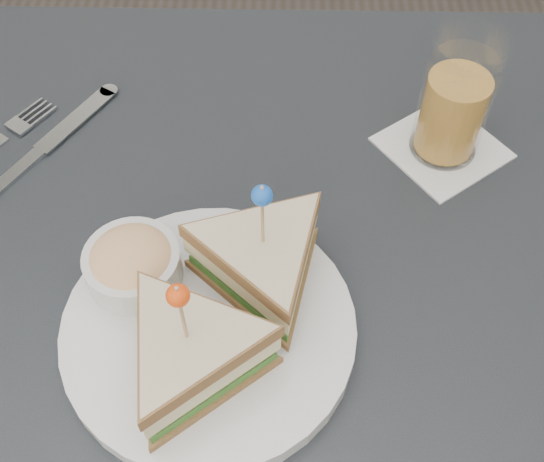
{
  "coord_description": "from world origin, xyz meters",
  "views": [
    {
      "loc": [
        0.02,
        -0.35,
        1.28
      ],
      "look_at": [
        0.01,
        0.01,
        0.8
      ],
      "focal_mm": 45.0,
      "sensor_mm": 36.0,
      "label": 1
    }
  ],
  "objects": [
    {
      "name": "table",
      "position": [
        0.0,
        0.0,
        0.67
      ],
      "size": [
        0.8,
        0.8,
        0.75
      ],
      "color": "black",
      "rests_on": "ground"
    },
    {
      "name": "plate_meal",
      "position": [
        -0.04,
        -0.06,
        0.79
      ],
      "size": [
        0.29,
        0.29,
        0.15
      ],
      "rotation": [
        0.0,
        0.0,
        0.14
      ],
      "color": "silver",
      "rests_on": "table"
    },
    {
      "name": "cutlery_knife",
      "position": [
        -0.23,
        0.15,
        0.75
      ],
      "size": [
        0.12,
        0.18,
        0.01
      ],
      "rotation": [
        0.0,
        0.0,
        -0.55
      ],
      "color": "#B7BEC3",
      "rests_on": "table"
    },
    {
      "name": "drink_set",
      "position": [
        0.19,
        0.16,
        0.81
      ],
      "size": [
        0.16,
        0.16,
        0.14
      ],
      "rotation": [
        0.0,
        0.0,
        0.64
      ],
      "color": "silver",
      "rests_on": "table"
    }
  ]
}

